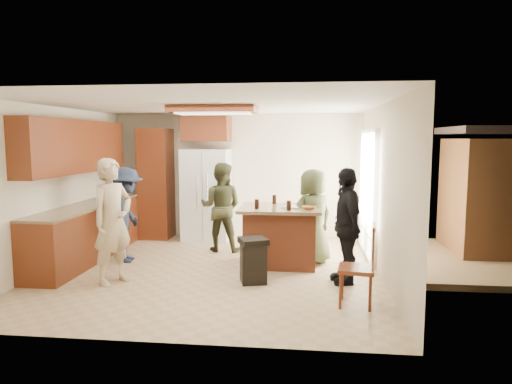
# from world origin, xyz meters

# --- Properties ---
(room_shell) EXTENTS (8.00, 5.20, 5.00)m
(room_shell) POSITION_xyz_m (4.37, 1.64, 0.87)
(room_shell) COLOR tan
(room_shell) RESTS_ON ground
(person_front_left) EXTENTS (0.70, 0.78, 1.74)m
(person_front_left) POSITION_xyz_m (-1.24, -0.73, 0.87)
(person_front_left) COLOR tan
(person_front_left) RESTS_ON ground
(person_behind_left) EXTENTS (0.80, 0.53, 1.58)m
(person_behind_left) POSITION_xyz_m (-0.10, 1.26, 0.79)
(person_behind_left) COLOR #34361F
(person_behind_left) RESTS_ON ground
(person_behind_right) EXTENTS (0.88, 0.86, 1.53)m
(person_behind_right) POSITION_xyz_m (1.52, 0.56, 0.76)
(person_behind_right) COLOR #374125
(person_behind_right) RESTS_ON ground
(person_side_right) EXTENTS (0.64, 1.02, 1.61)m
(person_side_right) POSITION_xyz_m (1.96, -0.36, 0.81)
(person_side_right) COLOR black
(person_side_right) RESTS_ON ground
(person_counter) EXTENTS (0.60, 1.06, 1.55)m
(person_counter) POSITION_xyz_m (-1.50, 0.38, 0.77)
(person_counter) COLOR #1C2438
(person_counter) RESTS_ON ground
(left_cabinetry) EXTENTS (0.64, 3.00, 2.30)m
(left_cabinetry) POSITION_xyz_m (-2.24, 0.40, 0.96)
(left_cabinetry) COLOR maroon
(left_cabinetry) RESTS_ON ground
(back_wall_units) EXTENTS (1.80, 0.60, 2.45)m
(back_wall_units) POSITION_xyz_m (-1.33, 2.20, 1.38)
(back_wall_units) COLOR maroon
(back_wall_units) RESTS_ON ground
(refrigerator) EXTENTS (0.90, 0.76, 1.80)m
(refrigerator) POSITION_xyz_m (-0.55, 2.12, 0.90)
(refrigerator) COLOR white
(refrigerator) RESTS_ON ground
(kitchen_island) EXTENTS (1.28, 1.03, 0.93)m
(kitchen_island) POSITION_xyz_m (1.01, 0.46, 0.47)
(kitchen_island) COLOR #A24929
(kitchen_island) RESTS_ON ground
(island_items) EXTENTS (0.97, 0.74, 0.15)m
(island_items) POSITION_xyz_m (1.23, 0.37, 0.97)
(island_items) COLOR silver
(island_items) RESTS_ON kitchen_island
(trash_bin) EXTENTS (0.48, 0.48, 0.63)m
(trash_bin) POSITION_xyz_m (0.68, -0.51, 0.32)
(trash_bin) COLOR black
(trash_bin) RESTS_ON ground
(spindle_chair) EXTENTS (0.48, 0.48, 0.99)m
(spindle_chair) POSITION_xyz_m (2.03, -1.26, 0.45)
(spindle_chair) COLOR maroon
(spindle_chair) RESTS_ON ground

